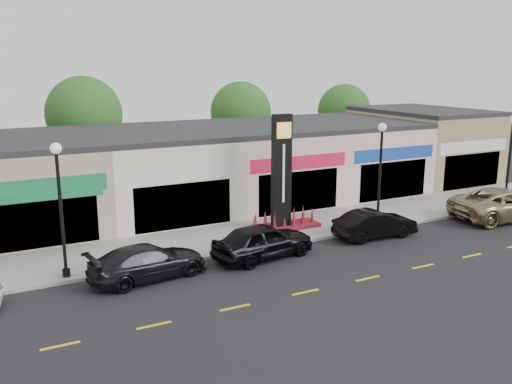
# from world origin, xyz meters

# --- Properties ---
(ground) EXTENTS (120.00, 120.00, 0.00)m
(ground) POSITION_xyz_m (0.00, 0.00, 0.00)
(ground) COLOR black
(ground) RESTS_ON ground
(sidewalk) EXTENTS (52.00, 4.30, 0.15)m
(sidewalk) POSITION_xyz_m (0.00, 4.35, 0.07)
(sidewalk) COLOR gray
(sidewalk) RESTS_ON ground
(curb) EXTENTS (52.00, 0.20, 0.15)m
(curb) POSITION_xyz_m (0.00, 2.10, 0.07)
(curb) COLOR gray
(curb) RESTS_ON ground
(shop_beige) EXTENTS (7.00, 10.85, 4.80)m
(shop_beige) POSITION_xyz_m (-8.50, 11.46, 2.40)
(shop_beige) COLOR tan
(shop_beige) RESTS_ON ground
(shop_cream) EXTENTS (7.00, 10.01, 4.80)m
(shop_cream) POSITION_xyz_m (-1.50, 11.47, 2.40)
(shop_cream) COLOR beige
(shop_cream) RESTS_ON ground
(shop_pink_w) EXTENTS (7.00, 10.01, 4.80)m
(shop_pink_w) POSITION_xyz_m (5.50, 11.47, 2.40)
(shop_pink_w) COLOR #C69B97
(shop_pink_w) RESTS_ON ground
(shop_pink_e) EXTENTS (7.00, 10.01, 4.80)m
(shop_pink_e) POSITION_xyz_m (12.50, 11.47, 2.40)
(shop_pink_e) COLOR #C69B97
(shop_pink_e) RESTS_ON ground
(shop_tan) EXTENTS (7.00, 10.01, 5.30)m
(shop_tan) POSITION_xyz_m (19.50, 11.48, 2.65)
(shop_tan) COLOR olive
(shop_tan) RESTS_ON ground
(tree_rear_west) EXTENTS (5.20, 5.20, 7.83)m
(tree_rear_west) POSITION_xyz_m (-4.00, 19.50, 5.22)
(tree_rear_west) COLOR #382619
(tree_rear_west) RESTS_ON ground
(tree_rear_mid) EXTENTS (4.80, 4.80, 7.29)m
(tree_rear_mid) POSITION_xyz_m (8.00, 19.50, 4.88)
(tree_rear_mid) COLOR #382619
(tree_rear_mid) RESTS_ON ground
(tree_rear_east) EXTENTS (4.60, 4.60, 6.94)m
(tree_rear_east) POSITION_xyz_m (18.00, 19.50, 4.63)
(tree_rear_east) COLOR #382619
(tree_rear_east) RESTS_ON ground
(lamp_west_near) EXTENTS (0.44, 0.44, 5.47)m
(lamp_west_near) POSITION_xyz_m (-8.00, 2.50, 3.48)
(lamp_west_near) COLOR black
(lamp_west_near) RESTS_ON sidewalk
(lamp_east_near) EXTENTS (0.44, 0.44, 5.47)m
(lamp_east_near) POSITION_xyz_m (8.00, 2.50, 3.48)
(lamp_east_near) COLOR black
(lamp_east_near) RESTS_ON sidewalk
(lamp_east_far) EXTENTS (0.44, 0.44, 5.47)m
(lamp_east_far) POSITION_xyz_m (18.00, 2.50, 3.48)
(lamp_east_far) COLOR black
(lamp_east_far) RESTS_ON sidewalk
(pylon_sign) EXTENTS (4.20, 1.30, 6.00)m
(pylon_sign) POSITION_xyz_m (3.00, 4.20, 2.27)
(pylon_sign) COLOR maroon
(pylon_sign) RESTS_ON sidewalk
(car_dark_sedan) EXTENTS (2.68, 5.13, 1.42)m
(car_dark_sedan) POSITION_xyz_m (-4.98, 1.12, 0.71)
(car_dark_sedan) COLOR black
(car_dark_sedan) RESTS_ON ground
(car_black_sedan) EXTENTS (2.62, 5.02, 1.63)m
(car_black_sedan) POSITION_xyz_m (0.32, 1.11, 0.81)
(car_black_sedan) COLOR black
(car_black_sedan) RESTS_ON ground
(car_black_conv) EXTENTS (1.68, 4.38, 1.42)m
(car_black_conv) POSITION_xyz_m (6.75, 1.17, 0.71)
(car_black_conv) COLOR black
(car_black_conv) RESTS_ON ground
(car_gold_suv) EXTENTS (3.67, 6.66, 1.76)m
(car_gold_suv) POSITION_xyz_m (15.48, 0.54, 0.88)
(car_gold_suv) COLOR #96855F
(car_gold_suv) RESTS_ON ground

